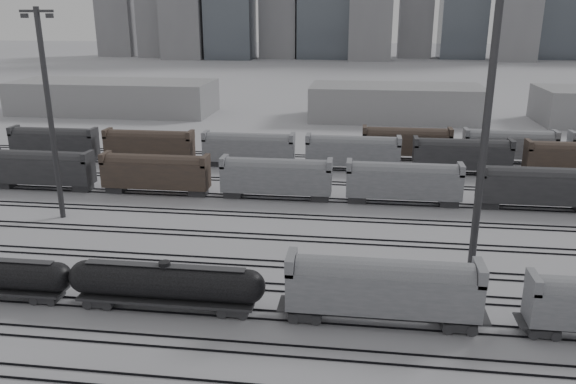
# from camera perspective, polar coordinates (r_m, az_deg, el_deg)

# --- Properties ---
(ground) EXTENTS (900.00, 900.00, 0.00)m
(ground) POSITION_cam_1_polar(r_m,az_deg,el_deg) (47.02, 3.95, -13.43)
(ground) COLOR silver
(ground) RESTS_ON ground
(tracks) EXTENTS (220.00, 71.50, 0.16)m
(tracks) POSITION_cam_1_polar(r_m,az_deg,el_deg) (62.60, 5.00, -5.08)
(tracks) COLOR black
(tracks) RESTS_ON ground
(tank_car_b) EXTENTS (17.14, 2.86, 4.23)m
(tank_car_b) POSITION_cam_1_polar(r_m,az_deg,el_deg) (49.26, -12.30, -9.03)
(tank_car_b) COLOR #27272A
(tank_car_b) RESTS_ON ground
(hopper_car_a) EXTENTS (15.52, 3.08, 5.55)m
(hopper_car_a) POSITION_cam_1_polar(r_m,az_deg,el_deg) (46.23, 9.58, -9.37)
(hopper_car_a) COLOR #27272A
(hopper_car_a) RESTS_ON ground
(light_mast_b) EXTENTS (4.00, 0.64, 24.99)m
(light_mast_b) POSITION_cam_1_polar(r_m,az_deg,el_deg) (72.25, -23.07, 7.55)
(light_mast_b) COLOR #343537
(light_mast_b) RESTS_ON ground
(light_mast_c) EXTENTS (4.38, 0.70, 27.36)m
(light_mast_c) POSITION_cam_1_polar(r_m,az_deg,el_deg) (53.59, 19.47, 6.21)
(light_mast_c) COLOR #343537
(light_mast_c) RESTS_ON ground
(bg_string_near) EXTENTS (151.00, 3.00, 5.60)m
(bg_string_near) POSITION_cam_1_polar(r_m,az_deg,el_deg) (75.55, 11.65, 0.84)
(bg_string_near) COLOR gray
(bg_string_near) RESTS_ON ground
(bg_string_mid) EXTENTS (151.00, 3.00, 5.60)m
(bg_string_mid) POSITION_cam_1_polar(r_m,az_deg,el_deg) (92.15, 17.24, 3.45)
(bg_string_mid) COLOR #27272A
(bg_string_mid) RESTS_ON ground
(bg_string_far) EXTENTS (66.00, 3.00, 5.60)m
(bg_string_far) POSITION_cam_1_polar(r_m,az_deg,el_deg) (104.06, 26.09, 4.01)
(bg_string_far) COLOR #49392E
(bg_string_far) RESTS_ON ground
(warehouse_left) EXTENTS (50.00, 18.00, 8.00)m
(warehouse_left) POSITION_cam_1_polar(r_m,az_deg,el_deg) (150.15, -17.25, 9.20)
(warehouse_left) COLOR #98989A
(warehouse_left) RESTS_ON ground
(warehouse_mid) EXTENTS (40.00, 18.00, 8.00)m
(warehouse_mid) POSITION_cam_1_polar(r_m,az_deg,el_deg) (136.93, 10.85, 8.92)
(warehouse_mid) COLOR #98989A
(warehouse_mid) RESTS_ON ground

